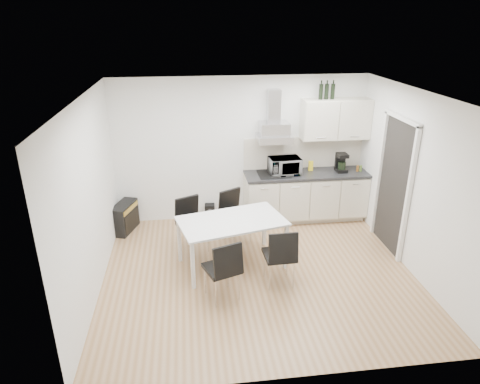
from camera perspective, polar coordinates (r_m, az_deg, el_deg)
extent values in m
plane|color=tan|center=(6.44, 2.46, -10.73)|extent=(4.50, 4.50, 0.00)
cube|color=white|center=(7.70, 0.13, 5.65)|extent=(4.50, 0.10, 2.60)
cube|color=white|center=(4.10, 7.51, -10.58)|extent=(4.50, 0.10, 2.60)
cube|color=white|center=(5.90, -19.40, -1.04)|extent=(0.10, 4.00, 2.60)
cube|color=white|center=(6.59, 22.33, 0.97)|extent=(0.10, 4.00, 2.60)
plane|color=white|center=(5.48, 2.92, 12.70)|extent=(4.50, 4.50, 0.00)
cube|color=white|center=(7.11, 19.68, 0.69)|extent=(0.08, 1.04, 2.10)
cube|color=beige|center=(8.14, 8.43, -3.10)|extent=(2.16, 0.52, 0.10)
cube|color=beige|center=(7.93, 8.68, -0.42)|extent=(2.20, 0.60, 0.76)
cube|color=#262628|center=(7.77, 8.87, 2.41)|extent=(2.22, 0.64, 0.04)
cube|color=beige|center=(7.94, 8.43, 5.24)|extent=(2.20, 0.02, 0.58)
cube|color=beige|center=(7.78, 12.61, 9.47)|extent=(1.20, 0.35, 0.70)
cube|color=silver|center=(7.49, 4.57, 7.87)|extent=(0.60, 0.46, 0.30)
cube|color=silver|center=(7.50, 4.50, 11.41)|extent=(0.22, 0.20, 0.55)
imported|color=silver|center=(7.59, 5.97, 3.71)|extent=(0.57, 0.34, 0.37)
cube|color=yellow|center=(7.86, 9.41, 3.46)|extent=(0.08, 0.04, 0.18)
cylinder|color=brown|center=(8.01, 15.40, 3.05)|extent=(0.04, 0.04, 0.11)
cylinder|color=#4C6626|center=(8.03, 15.80, 3.06)|extent=(0.04, 0.04, 0.11)
cylinder|color=black|center=(7.59, 10.75, 13.23)|extent=(0.07, 0.07, 0.32)
cylinder|color=black|center=(7.62, 11.49, 13.21)|extent=(0.07, 0.07, 0.32)
cylinder|color=black|center=(7.66, 12.29, 13.19)|extent=(0.07, 0.07, 0.32)
cube|color=white|center=(6.29, -1.13, -3.90)|extent=(1.69, 1.21, 0.03)
cube|color=white|center=(5.96, -6.30, -9.75)|extent=(0.06, 0.06, 0.72)
cube|color=white|center=(6.41, 6.14, -7.28)|extent=(0.06, 0.06, 0.72)
cube|color=white|center=(6.61, -8.10, -6.39)|extent=(0.06, 0.06, 0.72)
cube|color=white|center=(7.02, 3.27, -4.40)|extent=(0.06, 0.06, 0.72)
cube|color=black|center=(7.78, -15.11, -3.27)|extent=(0.44, 0.66, 0.51)
cube|color=gold|center=(7.68, -14.26, -1.99)|extent=(0.19, 0.52, 0.08)
cube|color=black|center=(7.97, -4.04, -2.67)|extent=(0.19, 0.17, 0.30)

